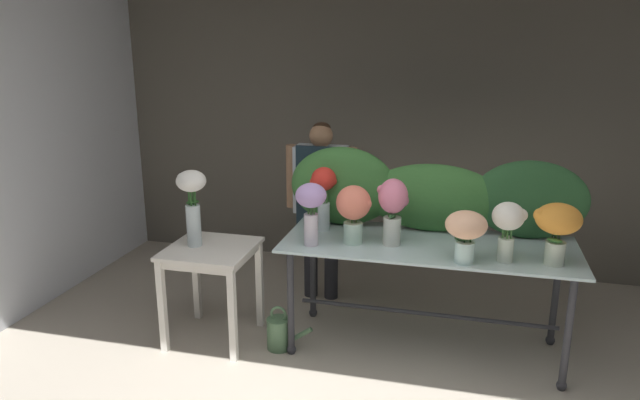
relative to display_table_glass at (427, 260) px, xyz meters
name	(u,v)px	position (x,y,z in m)	size (l,w,h in m)	color
ground_plane	(363,334)	(-0.48, 0.10, -0.71)	(7.44, 7.44, 0.00)	#9E9384
wall_back	(395,128)	(-0.48, 1.72, 0.69)	(5.72, 0.12, 2.81)	#5B564C
wall_left	(31,143)	(-3.34, 0.10, 0.69)	(0.12, 3.37, 2.81)	silver
display_table_glass	(427,260)	(0.00, 0.00, 0.00)	(2.08, 0.83, 0.84)	silver
side_table_white	(211,260)	(-1.59, -0.23, -0.07)	(0.63, 0.64, 0.75)	silver
florist	(321,193)	(-0.97, 0.70, 0.26)	(0.62, 0.24, 1.58)	#232328
foliage_backdrop	(421,194)	(-0.09, 0.29, 0.42)	(2.21, 0.29, 0.62)	#387033
vase_sunset_tulips	(557,225)	(0.82, -0.20, 0.40)	(0.30, 0.29, 0.41)	silver
vase_peach_dahlias	(466,230)	(0.26, -0.32, 0.35)	(0.27, 0.27, 0.35)	silver
vase_scarlet_snapdragons	(324,190)	(-0.80, 0.11, 0.44)	(0.20, 0.19, 0.49)	silver
vase_rosy_stock	(393,207)	(-0.25, -0.09, 0.41)	(0.23, 0.21, 0.48)	silver
vase_lilac_peonies	(311,206)	(-0.80, -0.24, 0.42)	(0.22, 0.22, 0.45)	silver
vase_ivory_lilies	(508,224)	(0.52, -0.23, 0.39)	(0.22, 0.21, 0.40)	silver
vase_coral_hydrangea	(354,209)	(-0.52, -0.12, 0.38)	(0.26, 0.25, 0.42)	silver
vase_white_roses_tall	(192,199)	(-1.72, -0.23, 0.40)	(0.23, 0.22, 0.58)	silver
watering_can	(280,333)	(-1.05, -0.26, -0.58)	(0.35, 0.18, 0.34)	#4C704C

